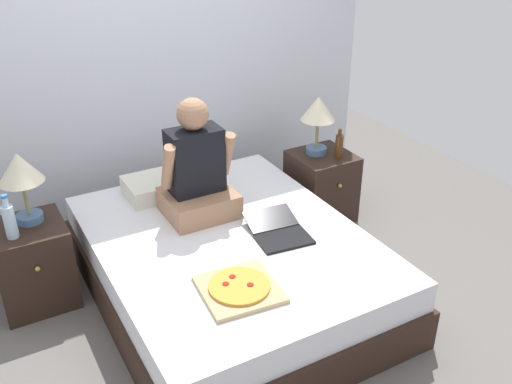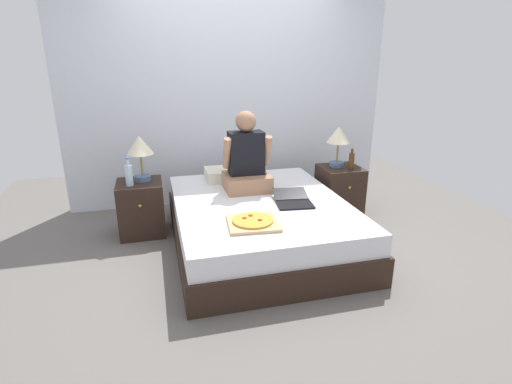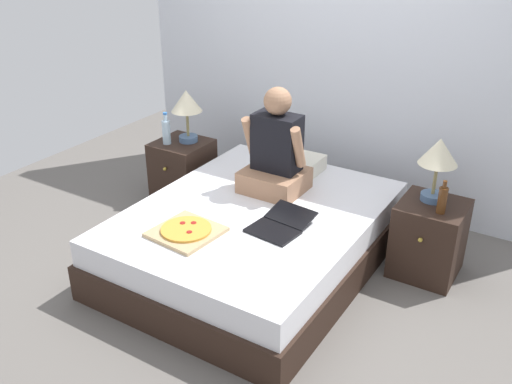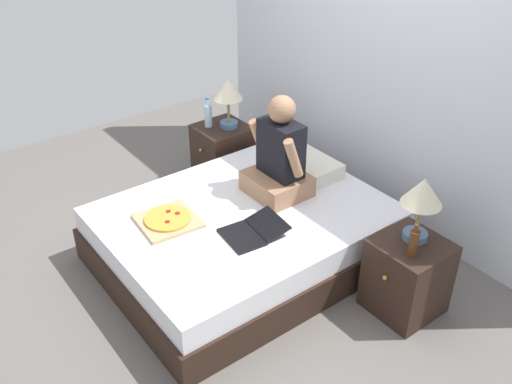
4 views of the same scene
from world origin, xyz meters
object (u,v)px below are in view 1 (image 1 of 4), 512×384
(pizza_box, at_px, (239,288))
(nightstand_right, at_px, (321,186))
(lamp_on_left_nightstand, at_px, (20,173))
(water_bottle, at_px, (10,221))
(beer_bottle, at_px, (339,146))
(lamp_on_right_nightstand, at_px, (318,113))
(bed, at_px, (230,266))
(person_seated, at_px, (197,173))
(laptop, at_px, (279,232))
(nightstand_left, at_px, (33,264))

(pizza_box, bearing_deg, nightstand_right, 39.71)
(lamp_on_left_nightstand, height_order, water_bottle, lamp_on_left_nightstand)
(lamp_on_left_nightstand, height_order, beer_bottle, lamp_on_left_nightstand)
(lamp_on_right_nightstand, height_order, pizza_box, lamp_on_right_nightstand)
(bed, height_order, beer_bottle, beer_bottle)
(beer_bottle, bearing_deg, person_seated, -175.54)
(lamp_on_left_nightstand, bearing_deg, bed, -29.80)
(lamp_on_right_nightstand, bearing_deg, pizza_box, -138.33)
(laptop, bearing_deg, lamp_on_right_nightstand, 43.68)
(pizza_box, bearing_deg, lamp_on_left_nightstand, 127.19)
(bed, distance_m, nightstand_left, 1.22)
(person_seated, xyz_separation_m, laptop, (0.32, -0.50, -0.27))
(person_seated, relative_size, laptop, 1.74)
(lamp_on_right_nightstand, bearing_deg, beer_bottle, -56.31)
(bed, bearing_deg, lamp_on_right_nightstand, 29.56)
(water_bottle, bearing_deg, nightstand_right, 2.29)
(bed, bearing_deg, nightstand_right, 26.81)
(nightstand_left, height_order, laptop, nightstand_left)
(lamp_on_right_nightstand, bearing_deg, laptop, -136.32)
(lamp_on_right_nightstand, relative_size, beer_bottle, 1.96)
(nightstand_left, bearing_deg, lamp_on_left_nightstand, 51.37)
(person_seated, bearing_deg, laptop, -57.64)
(lamp_on_left_nightstand, bearing_deg, pizza_box, -52.81)
(lamp_on_right_nightstand, distance_m, person_seated, 1.13)
(beer_bottle, bearing_deg, nightstand_left, 177.45)
(nightstand_left, distance_m, person_seated, 1.16)
(nightstand_left, bearing_deg, bed, -26.81)
(nightstand_left, distance_m, pizza_box, 1.40)
(bed, height_order, laptop, laptop)
(person_seated, bearing_deg, water_bottle, 174.75)
(bed, height_order, lamp_on_right_nightstand, lamp_on_right_nightstand)
(lamp_on_right_nightstand, xyz_separation_m, laptop, (-0.78, -0.74, -0.40))
(nightstand_right, distance_m, beer_bottle, 0.39)
(person_seated, distance_m, pizza_box, 0.93)
(water_bottle, bearing_deg, beer_bottle, -0.25)
(lamp_on_right_nightstand, xyz_separation_m, pizza_box, (-1.25, -1.12, -0.41))
(lamp_on_right_nightstand, height_order, beer_bottle, lamp_on_right_nightstand)
(beer_bottle, bearing_deg, nightstand_right, 125.01)
(nightstand_left, distance_m, water_bottle, 0.40)
(lamp_on_left_nightstand, distance_m, nightstand_right, 2.22)
(person_seated, distance_m, laptop, 0.65)
(person_seated, relative_size, pizza_box, 1.80)
(lamp_on_left_nightstand, height_order, person_seated, person_seated)
(bed, height_order, lamp_on_left_nightstand, lamp_on_left_nightstand)
(lamp_on_left_nightstand, xyz_separation_m, pizza_box, (0.85, -1.12, -0.41))
(water_bottle, xyz_separation_m, beer_bottle, (2.32, -0.01, -0.02))
(lamp_on_right_nightstand, bearing_deg, lamp_on_left_nightstand, 180.00)
(nightstand_right, height_order, laptop, nightstand_right)
(bed, xyz_separation_m, laptop, (0.28, -0.15, 0.25))
(bed, xyz_separation_m, lamp_on_left_nightstand, (-1.05, 0.60, 0.65))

